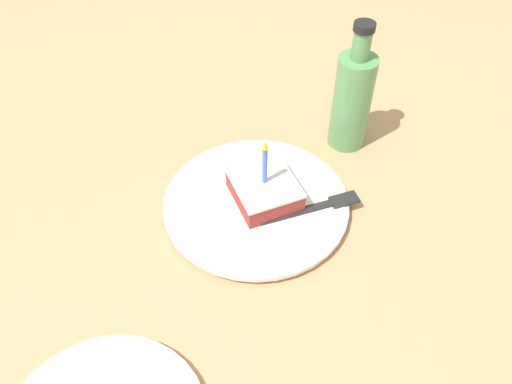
# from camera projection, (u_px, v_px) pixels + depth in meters

# --- Properties ---
(ground_plane) EXTENTS (2.40, 2.40, 0.04)m
(ground_plane) POSITION_uv_depth(u_px,v_px,m) (246.00, 228.00, 0.79)
(ground_plane) COLOR tan
(ground_plane) RESTS_ON ground
(plate) EXTENTS (0.29, 0.29, 0.02)m
(plate) POSITION_uv_depth(u_px,v_px,m) (256.00, 204.00, 0.79)
(plate) COLOR white
(plate) RESTS_ON ground_plane
(cake_slice) EXTENTS (0.09, 0.10, 0.12)m
(cake_slice) POSITION_uv_depth(u_px,v_px,m) (264.00, 189.00, 0.77)
(cake_slice) COLOR #99332D
(cake_slice) RESTS_ON plate
(fork) EXTENTS (0.16, 0.03, 0.00)m
(fork) POSITION_uv_depth(u_px,v_px,m) (317.00, 207.00, 0.77)
(fork) COLOR #262626
(fork) RESTS_ON plate
(bottle) EXTENTS (0.07, 0.07, 0.23)m
(bottle) POSITION_uv_depth(u_px,v_px,m) (352.00, 99.00, 0.84)
(bottle) COLOR #599959
(bottle) RESTS_ON ground_plane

